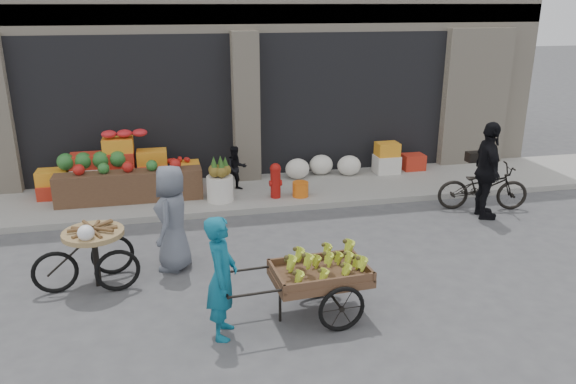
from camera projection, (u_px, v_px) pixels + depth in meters
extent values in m
plane|color=#424244|center=(301.00, 288.00, 7.94)|extent=(80.00, 80.00, 0.00)
cube|color=gray|center=(254.00, 193.00, 11.71)|extent=(18.00, 2.20, 0.12)
cube|color=beige|center=(226.00, 16.00, 14.39)|extent=(14.00, 6.00, 7.00)
cube|color=gray|center=(241.00, 14.00, 11.73)|extent=(14.00, 0.30, 0.40)
cube|color=black|center=(129.00, 105.00, 12.44)|extent=(4.40, 1.60, 3.10)
cube|color=black|center=(342.00, 97.00, 13.46)|extent=(4.40, 1.60, 3.10)
cube|color=beige|center=(245.00, 107.00, 12.16)|extent=(0.55, 0.80, 3.22)
cube|color=brown|center=(130.00, 187.00, 10.94)|extent=(2.80, 0.45, 0.60)
sphere|color=#1E5923|center=(92.00, 160.00, 11.12)|extent=(0.34, 0.34, 0.34)
cylinder|color=silver|center=(220.00, 188.00, 10.99)|extent=(0.52, 0.52, 0.50)
cylinder|color=#A5140F|center=(276.00, 184.00, 11.16)|extent=(0.20, 0.20, 0.56)
sphere|color=#A5140F|center=(275.00, 169.00, 11.06)|extent=(0.22, 0.22, 0.22)
cylinder|color=orange|center=(300.00, 189.00, 11.26)|extent=(0.32, 0.32, 0.30)
ellipsoid|color=silver|center=(323.00, 167.00, 12.52)|extent=(1.70, 0.60, 0.44)
imported|color=black|center=(236.00, 168.00, 11.56)|extent=(0.51, 0.43, 0.93)
cube|color=brown|center=(320.00, 277.00, 7.08)|extent=(1.24, 0.86, 0.11)
torus|color=black|center=(342.00, 309.00, 6.81)|extent=(0.60, 0.09, 0.60)
torus|color=black|center=(318.00, 278.00, 7.58)|extent=(0.60, 0.09, 0.60)
cylinder|color=black|center=(280.00, 304.00, 7.03)|extent=(0.04, 0.04, 0.50)
imported|color=#0F5D79|center=(222.00, 277.00, 6.59)|extent=(0.49, 0.63, 1.53)
cylinder|color=#9E7F51|center=(93.00, 233.00, 7.76)|extent=(0.98, 0.98, 0.07)
cube|color=black|center=(96.00, 260.00, 7.89)|extent=(0.09, 0.09, 0.80)
torus|color=black|center=(118.00, 270.00, 7.77)|extent=(0.62, 0.17, 0.62)
torus|color=black|center=(113.00, 255.00, 8.25)|extent=(0.62, 0.17, 0.62)
torus|color=black|center=(55.00, 272.00, 7.71)|extent=(0.62, 0.17, 0.62)
imported|color=slate|center=(172.00, 218.00, 8.30)|extent=(0.74, 0.91, 1.61)
imported|color=black|center=(483.00, 187.00, 10.83)|extent=(1.81, 0.98, 0.90)
imported|color=black|center=(488.00, 171.00, 10.27)|extent=(0.68, 1.14, 1.82)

